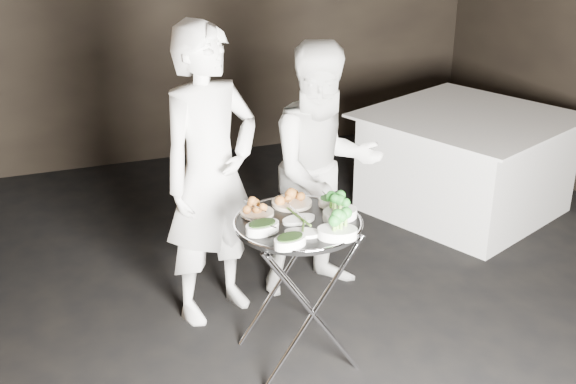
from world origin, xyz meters
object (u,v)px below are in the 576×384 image
object	(u,v)px
serving_tray	(298,223)
waiter_right	(324,171)
tray_stand	(298,284)
waiter_left	(211,176)
dining_table	(465,163)

from	to	relation	value
serving_tray	waiter_right	xyz separation A→B (m)	(0.44, 0.68, -0.02)
serving_tray	tray_stand	bearing A→B (deg)	0.00
waiter_left	waiter_right	world-z (taller)	waiter_left
waiter_right	dining_table	distance (m)	1.75
waiter_left	serving_tray	bearing A→B (deg)	-87.00
serving_tray	dining_table	xyz separation A→B (m)	(1.99, 1.40, -0.43)
tray_stand	waiter_right	world-z (taller)	waiter_right
waiter_left	dining_table	world-z (taller)	waiter_left
serving_tray	dining_table	distance (m)	2.47
tray_stand	serving_tray	xyz separation A→B (m)	(-0.00, 0.00, 0.37)
waiter_left	dining_table	bearing A→B (deg)	-3.65
serving_tray	waiter_left	size ratio (longest dim) A/B	0.38
waiter_right	dining_table	size ratio (longest dim) A/B	1.15
serving_tray	dining_table	size ratio (longest dim) A/B	0.48
tray_stand	waiter_right	xyz separation A→B (m)	(0.44, 0.68, 0.35)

